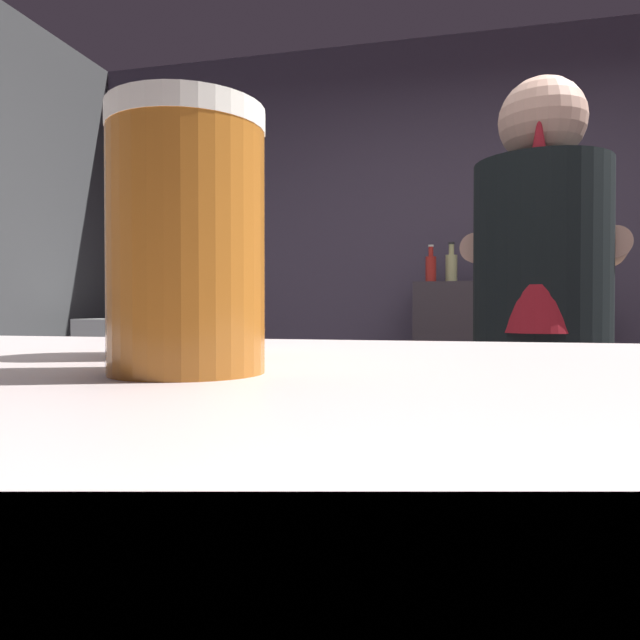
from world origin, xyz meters
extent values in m
cube|color=#4C4255|center=(0.00, 2.20, 1.35)|extent=(5.20, 0.10, 2.70)
cube|color=#393138|center=(0.00, 1.92, 0.62)|extent=(0.93, 0.36, 1.24)
cube|color=white|center=(-2.02, 1.75, 0.52)|extent=(0.66, 0.55, 1.03)
cube|color=#262626|center=(-1.79, 1.46, 0.57)|extent=(0.03, 0.03, 0.37)
cube|color=yellow|center=(-2.12, 1.47, 0.64)|extent=(0.10, 0.01, 0.12)
cube|color=#312F40|center=(-0.01, 0.22, 0.44)|extent=(0.28, 0.20, 0.88)
cylinder|color=black|center=(-0.01, 0.22, 1.17)|extent=(0.34, 0.34, 0.58)
sphere|color=#D2A089|center=(-0.01, 0.22, 1.57)|extent=(0.22, 0.22, 0.22)
cone|color=maroon|center=(-0.03, 0.13, 1.30)|extent=(0.18, 0.18, 0.54)
cylinder|color=#D2A089|center=(-0.15, 0.41, 1.25)|extent=(0.14, 0.33, 0.08)
cylinder|color=#D2A089|center=(0.18, 0.35, 1.25)|extent=(0.14, 0.33, 0.08)
cylinder|color=#C8493B|center=(-0.13, 0.69, 0.93)|extent=(0.22, 0.22, 0.06)
cube|color=silver|center=(0.27, 0.62, 0.90)|extent=(0.24, 0.08, 0.01)
cylinder|color=#BB711D|center=(-0.39, -1.01, 1.11)|extent=(0.08, 0.08, 0.12)
cylinder|color=white|center=(-0.39, -1.01, 1.18)|extent=(0.08, 0.08, 0.01)
cylinder|color=#AD6120|center=(-0.35, -1.11, 1.11)|extent=(0.08, 0.08, 0.12)
cylinder|color=white|center=(-0.35, -1.11, 1.18)|extent=(0.08, 0.08, 0.01)
cylinder|color=red|center=(-0.38, 1.84, 1.30)|extent=(0.06, 0.06, 0.14)
cylinder|color=red|center=(-0.38, 1.84, 1.40)|extent=(0.03, 0.03, 0.05)
cylinder|color=white|center=(-0.38, 1.84, 1.43)|extent=(0.03, 0.03, 0.01)
cylinder|color=#D5C380|center=(0.41, 1.89, 1.29)|extent=(0.07, 0.07, 0.12)
cylinder|color=#D5C380|center=(0.41, 1.89, 1.38)|extent=(0.03, 0.03, 0.05)
cylinder|color=#333333|center=(0.41, 1.89, 1.41)|extent=(0.04, 0.04, 0.01)
cylinder|color=#CDCC88|center=(-0.27, 1.91, 1.31)|extent=(0.06, 0.06, 0.15)
cylinder|color=#CDCC88|center=(-0.27, 1.91, 1.42)|extent=(0.03, 0.03, 0.06)
cylinder|color=#333333|center=(-0.27, 1.91, 1.45)|extent=(0.03, 0.03, 0.01)
camera|label=1|loc=(-0.21, -1.37, 1.09)|focal=32.75mm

